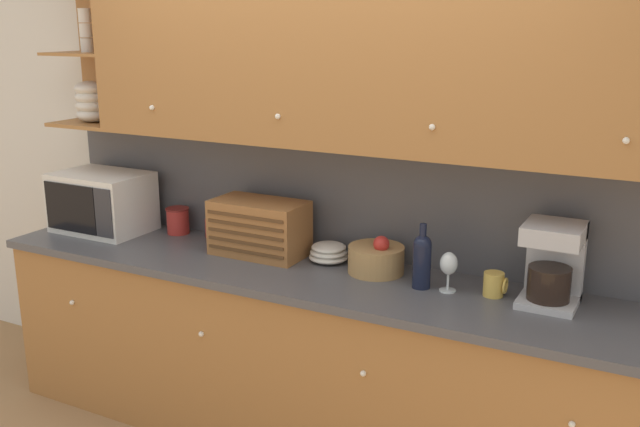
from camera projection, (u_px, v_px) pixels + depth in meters
ground_plane at (339, 413)px, 3.89m from camera, size 24.00×24.00×0.00m
wall_back at (343, 180)px, 3.58m from camera, size 5.77×0.06×2.60m
counter_unit at (311, 359)px, 3.50m from camera, size 3.39×0.65×0.92m
backsplash_panel at (340, 198)px, 3.57m from camera, size 3.37×0.01×0.58m
upper_cabinets at (357, 58)px, 3.18m from camera, size 3.37×0.34×0.83m
microwave at (102, 202)px, 4.00m from camera, size 0.51×0.37×0.33m
storage_canister at (178, 221)px, 3.97m from camera, size 0.13×0.13×0.15m
mug at (213, 228)px, 3.90m from camera, size 0.10×0.08×0.10m
bread_box at (259, 228)px, 3.59m from camera, size 0.47×0.27×0.28m
bowl_stack_on_counter at (329, 252)px, 3.51m from camera, size 0.20×0.20×0.09m
fruit_basket at (376, 259)px, 3.34m from camera, size 0.26×0.26×0.19m
wine_bottle at (422, 259)px, 3.14m from camera, size 0.08×0.08×0.30m
wine_glass at (449, 265)px, 3.10m from camera, size 0.08×0.08×0.18m
mug_blue_second at (494, 284)px, 3.06m from camera, size 0.10×0.09×0.11m
coffee_maker at (552, 263)px, 2.96m from camera, size 0.23×0.25×0.35m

